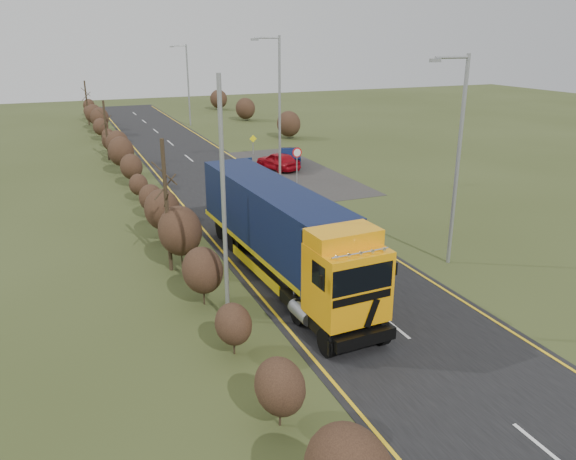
# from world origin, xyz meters

# --- Properties ---
(ground) EXTENTS (160.00, 160.00, 0.00)m
(ground) POSITION_xyz_m (0.00, 0.00, 0.00)
(ground) COLOR #36401B
(ground) RESTS_ON ground
(road) EXTENTS (8.00, 120.00, 0.02)m
(road) POSITION_xyz_m (0.00, 10.00, 0.01)
(road) COLOR black
(road) RESTS_ON ground
(layby) EXTENTS (6.00, 18.00, 0.02)m
(layby) POSITION_xyz_m (6.50, 20.00, 0.01)
(layby) COLOR #2F2C29
(layby) RESTS_ON ground
(lane_markings) EXTENTS (7.52, 116.00, 0.01)m
(lane_markings) POSITION_xyz_m (0.00, 9.69, 0.03)
(lane_markings) COLOR yellow
(lane_markings) RESTS_ON road
(hedgerow) EXTENTS (2.24, 102.04, 6.05)m
(hedgerow) POSITION_xyz_m (-6.00, 7.89, 1.62)
(hedgerow) COLOR black
(hedgerow) RESTS_ON ground
(lorry) EXTENTS (2.99, 14.63, 4.05)m
(lorry) POSITION_xyz_m (-2.15, 1.27, 2.30)
(lorry) COLOR black
(lorry) RESTS_ON ground
(car_red_hatchback) EXTENTS (2.78, 4.43, 1.41)m
(car_red_hatchback) POSITION_xyz_m (5.59, 20.96, 0.70)
(car_red_hatchback) COLOR #9E0712
(car_red_hatchback) RESTS_ON ground
(car_blue_sedan) EXTENTS (3.05, 4.83, 1.50)m
(car_blue_sedan) POSITION_xyz_m (7.03, 22.07, 0.75)
(car_blue_sedan) COLOR #091334
(car_blue_sedan) RESTS_ON ground
(streetlight_near) EXTENTS (2.01, 0.19, 9.47)m
(streetlight_near) POSITION_xyz_m (5.68, -0.17, 5.23)
(streetlight_near) COLOR gray
(streetlight_near) RESTS_ON ground
(streetlight_mid) EXTENTS (2.16, 0.20, 10.20)m
(streetlight_mid) POSITION_xyz_m (4.46, 18.13, 5.66)
(streetlight_mid) COLOR gray
(streetlight_mid) RESTS_ON ground
(streetlight_far) EXTENTS (1.96, 0.18, 9.22)m
(streetlight_far) POSITION_xyz_m (4.48, 46.61, 5.09)
(streetlight_far) COLOR gray
(streetlight_far) RESTS_ON ground
(left_pole) EXTENTS (0.16, 0.16, 9.03)m
(left_pole) POSITION_xyz_m (-5.51, -1.63, 4.52)
(left_pole) COLOR gray
(left_pole) RESTS_ON ground
(speed_sign) EXTENTS (0.72, 0.10, 2.61)m
(speed_sign) POSITION_xyz_m (5.23, 16.40, 1.86)
(speed_sign) COLOR gray
(speed_sign) RESTS_ON ground
(warning_board) EXTENTS (0.67, 0.11, 1.75)m
(warning_board) POSITION_xyz_m (5.80, 27.54, 1.05)
(warning_board) COLOR gray
(warning_board) RESTS_ON ground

